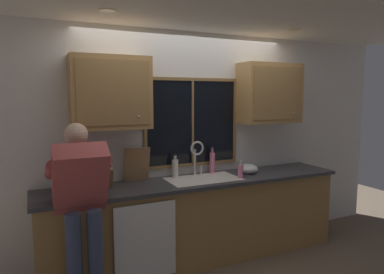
{
  "coord_description": "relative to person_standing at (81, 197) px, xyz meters",
  "views": [
    {
      "loc": [
        -1.64,
        -3.64,
        1.83
      ],
      "look_at": [
        -0.08,
        -0.3,
        1.39
      ],
      "focal_mm": 32.52,
      "sensor_mm": 36.0,
      "label": 1
    }
  ],
  "objects": [
    {
      "name": "back_wall",
      "position": [
        1.28,
        0.69,
        0.3
      ],
      "size": [
        5.74,
        0.12,
        2.55
      ],
      "primitive_type": "cube",
      "color": "silver",
      "rests_on": "floor"
    },
    {
      "name": "ceiling_downlight_left",
      "position": [
        0.28,
        0.03,
        1.57
      ],
      "size": [
        0.14,
        0.14,
        0.01
      ],
      "primitive_type": "cylinder",
      "color": "#FFEAB2"
    },
    {
      "name": "ceiling_downlight_right",
      "position": [
        2.28,
        0.03,
        1.57
      ],
      "size": [
        0.14,
        0.14,
        0.01
      ],
      "primitive_type": "cylinder",
      "color": "#FFEAB2"
    },
    {
      "name": "window_glass",
      "position": [
        1.34,
        0.63,
        0.55
      ],
      "size": [
        1.1,
        0.02,
        0.95
      ],
      "primitive_type": "cube",
      "color": "black"
    },
    {
      "name": "window_frame_top",
      "position": [
        1.34,
        0.62,
        1.04
      ],
      "size": [
        1.17,
        0.02,
        0.04
      ],
      "primitive_type": "cube",
      "color": "olive"
    },
    {
      "name": "window_frame_bottom",
      "position": [
        1.34,
        0.62,
        0.06
      ],
      "size": [
        1.17,
        0.02,
        0.04
      ],
      "primitive_type": "cube",
      "color": "olive"
    },
    {
      "name": "window_frame_left",
      "position": [
        0.77,
        0.62,
        0.55
      ],
      "size": [
        0.03,
        0.02,
        0.95
      ],
      "primitive_type": "cube",
      "color": "olive"
    },
    {
      "name": "window_frame_right",
      "position": [
        1.91,
        0.62,
        0.55
      ],
      "size": [
        0.03,
        0.02,
        0.95
      ],
      "primitive_type": "cube",
      "color": "olive"
    },
    {
      "name": "window_mullion_center",
      "position": [
        1.34,
        0.61,
        0.55
      ],
      "size": [
        0.02,
        0.02,
        0.95
      ],
      "primitive_type": "cube",
      "color": "olive"
    },
    {
      "name": "lower_cabinet_run",
      "position": [
        1.28,
        0.34,
        -0.53
      ],
      "size": [
        3.34,
        0.58,
        0.88
      ],
      "primitive_type": "cube",
      "color": "#A07744",
      "rests_on": "floor"
    },
    {
      "name": "countertop",
      "position": [
        1.28,
        0.32,
        -0.07
      ],
      "size": [
        3.4,
        0.62,
        0.04
      ],
      "primitive_type": "cube",
      "color": "#38383D",
      "rests_on": "lower_cabinet_run"
    },
    {
      "name": "dishwasher_front",
      "position": [
        0.57,
        0.03,
        -0.52
      ],
      "size": [
        0.6,
        0.02,
        0.74
      ],
      "primitive_type": "cube",
      "color": "white"
    },
    {
      "name": "upper_cabinet_left",
      "position": [
        0.37,
        0.46,
        0.89
      ],
      "size": [
        0.78,
        0.36,
        0.72
      ],
      "color": "#B2844C"
    },
    {
      "name": "upper_cabinet_right",
      "position": [
        2.31,
        0.46,
        0.89
      ],
      "size": [
        0.78,
        0.36,
        0.72
      ],
      "color": "#B2844C"
    },
    {
      "name": "sink",
      "position": [
        1.34,
        0.33,
        -0.15
      ],
      "size": [
        0.8,
        0.46,
        0.21
      ],
      "color": "white",
      "rests_on": "lower_cabinet_run"
    },
    {
      "name": "faucet",
      "position": [
        1.35,
        0.51,
        0.2
      ],
      "size": [
        0.18,
        0.09,
        0.4
      ],
      "color": "silver",
      "rests_on": "countertop"
    },
    {
      "name": "person_standing",
      "position": [
        0.0,
        0.0,
        0.0
      ],
      "size": [
        0.53,
        0.67,
        1.59
      ],
      "color": "#384260",
      "rests_on": "floor"
    },
    {
      "name": "knife_block",
      "position": [
        0.3,
        0.42,
        0.06
      ],
      "size": [
        0.12,
        0.18,
        0.32
      ],
      "color": "olive",
      "rests_on": "countertop"
    },
    {
      "name": "cutting_board",
      "position": [
        0.65,
        0.55,
        0.13
      ],
      "size": [
        0.27,
        0.1,
        0.37
      ],
      "primitive_type": "cube",
      "rotation": [
        0.21,
        0.0,
        0.0
      ],
      "color": "#997047",
      "rests_on": "countertop"
    },
    {
      "name": "mixing_bowl",
      "position": [
        1.95,
        0.37,
        -0.0
      ],
      "size": [
        0.23,
        0.23,
        0.12
      ],
      "primitive_type": "ellipsoid",
      "color": "silver",
      "rests_on": "countertop"
    },
    {
      "name": "soap_dispenser",
      "position": [
        1.74,
        0.21,
        0.02
      ],
      "size": [
        0.06,
        0.07,
        0.2
      ],
      "color": "pink",
      "rests_on": "countertop"
    },
    {
      "name": "bottle_green_glass",
      "position": [
        1.09,
        0.53,
        0.06
      ],
      "size": [
        0.07,
        0.07,
        0.26
      ],
      "color": "silver",
      "rests_on": "countertop"
    },
    {
      "name": "bottle_tall_clear",
      "position": [
        1.57,
        0.56,
        0.08
      ],
      "size": [
        0.06,
        0.06,
        0.31
      ],
      "color": "pink",
      "rests_on": "countertop"
    }
  ]
}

